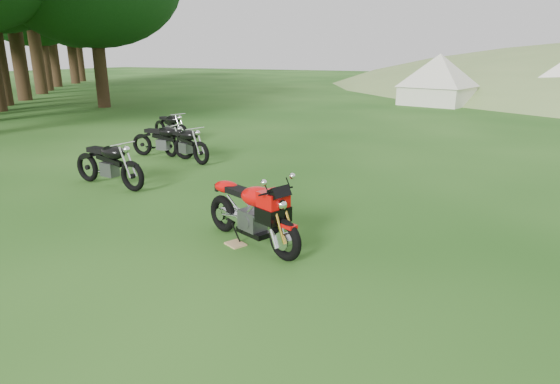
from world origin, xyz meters
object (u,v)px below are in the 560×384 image
at_px(vintage_moto_a, 185,142).
at_px(tent_left, 438,78).
at_px(sport_motorcycle, 251,207).
at_px(vintage_moto_b, 108,162).
at_px(vintage_moto_c, 162,139).
at_px(plywood_board, 236,244).
at_px(vintage_moto_d, 171,126).

relative_size(vintage_moto_a, tent_left, 0.58).
height_order(sport_motorcycle, tent_left, tent_left).
bearing_deg(vintage_moto_b, vintage_moto_c, 113.25).
relative_size(vintage_moto_b, tent_left, 0.62).
distance_m(vintage_moto_b, vintage_moto_c, 2.58).
distance_m(vintage_moto_a, tent_left, 15.79).
bearing_deg(sport_motorcycle, vintage_moto_b, -176.22).
bearing_deg(tent_left, sport_motorcycle, -75.21).
height_order(sport_motorcycle, plywood_board, sport_motorcycle).
relative_size(sport_motorcycle, vintage_moto_c, 1.04).
bearing_deg(vintage_moto_c, vintage_moto_b, -77.42).
xyz_separation_m(plywood_board, tent_left, (-0.36, 19.16, 1.23)).
xyz_separation_m(vintage_moto_a, tent_left, (3.30, 15.42, 0.81)).
bearing_deg(vintage_moto_d, vintage_moto_a, -25.64).
distance_m(vintage_moto_d, tent_left, 14.48).
height_order(plywood_board, vintage_moto_a, vintage_moto_a).
xyz_separation_m(sport_motorcycle, vintage_moto_b, (-3.77, 1.23, -0.05)).
bearing_deg(plywood_board, sport_motorcycle, 31.24).
xyz_separation_m(plywood_board, vintage_moto_a, (-3.66, 3.74, 0.43)).
height_order(vintage_moto_d, tent_left, tent_left).
distance_m(sport_motorcycle, vintage_moto_b, 3.97).
distance_m(vintage_moto_b, vintage_moto_d, 4.83).
relative_size(vintage_moto_b, vintage_moto_c, 1.07).
bearing_deg(vintage_moto_a, plywood_board, -28.66).
height_order(vintage_moto_a, vintage_moto_d, vintage_moto_a).
xyz_separation_m(vintage_moto_a, vintage_moto_d, (-2.01, 1.97, -0.01)).
bearing_deg(plywood_board, vintage_moto_d, 134.79).
height_order(sport_motorcycle, vintage_moto_c, sport_motorcycle).
distance_m(vintage_moto_a, vintage_moto_d, 2.82).
xyz_separation_m(vintage_moto_b, tent_left, (3.23, 17.81, 0.77)).
xyz_separation_m(vintage_moto_d, tent_left, (5.31, 13.45, 0.82)).
bearing_deg(plywood_board, vintage_moto_b, 159.44).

